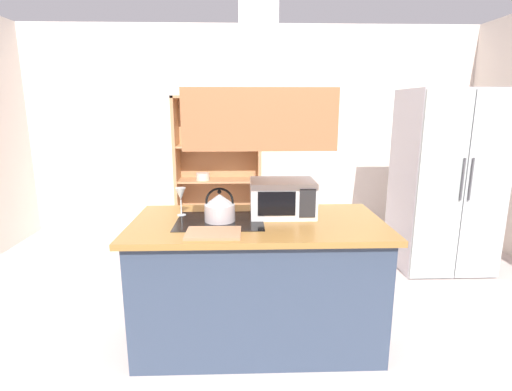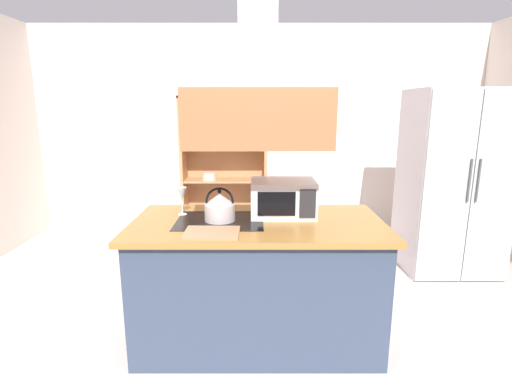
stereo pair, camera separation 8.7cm
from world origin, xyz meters
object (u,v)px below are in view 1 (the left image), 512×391
Objects in this scene: kettle at (220,207)px; cutting_board at (213,233)px; microwave at (282,198)px; wine_glass_on_counter at (181,195)px; dish_cabinet at (218,174)px; refrigerator at (445,181)px.

cutting_board is (-0.02, -0.29, -0.09)m from kettle.
microwave is (0.45, 0.14, 0.03)m from kettle.
microwave is 0.73m from wine_glass_on_counter.
microwave is at bearing -75.69° from dish_cabinet.
dish_cabinet is at bearing 92.86° from cutting_board.
kettle is 0.33m from wine_glass_on_counter.
microwave is (0.61, -2.39, 0.24)m from dish_cabinet.
dish_cabinet reaches higher than kettle.
kettle is at bearing -28.05° from wine_glass_on_counter.
kettle is 0.47m from microwave.
dish_cabinet is 7.68× the size of kettle.
refrigerator reaches higher than dish_cabinet.
kettle is 0.51× the size of microwave.
wine_glass_on_counter is at bearing 151.95° from kettle.
cutting_board is (-2.26, -1.57, -0.01)m from refrigerator.
refrigerator reaches higher than kettle.
refrigerator reaches higher than wine_glass_on_counter.
wine_glass_on_counter reaches higher than cutting_board.
kettle is 0.30m from cutting_board.
wine_glass_on_counter is at bearing -92.96° from dish_cabinet.
wine_glass_on_counter is (-0.12, -2.38, 0.26)m from dish_cabinet.
microwave is at bearing -147.46° from refrigerator.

